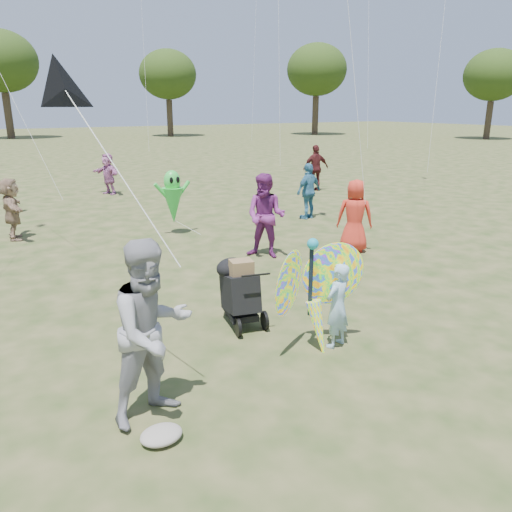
{
  "coord_description": "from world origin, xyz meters",
  "views": [
    {
      "loc": [
        -4.09,
        -4.88,
        3.36
      ],
      "look_at": [
        -0.2,
        1.5,
        1.1
      ],
      "focal_mm": 35.0,
      "sensor_mm": 36.0,
      "label": 1
    }
  ],
  "objects_px": {
    "adult_man": "(152,331)",
    "crowd_c": "(309,191)",
    "child_girl": "(337,306)",
    "crowd_e": "(266,216)",
    "crowd_d": "(12,209)",
    "jogging_stroller": "(239,288)",
    "butterfly_kite": "(314,294)",
    "crowd_a": "(355,216)",
    "crowd_j": "(108,174)",
    "crowd_h": "(316,168)",
    "alien_kite": "(173,199)"
  },
  "relations": [
    {
      "from": "adult_man",
      "to": "crowd_c",
      "type": "bearing_deg",
      "value": 29.44
    },
    {
      "from": "crowd_j",
      "to": "crowd_c",
      "type": "bearing_deg",
      "value": 7.56
    },
    {
      "from": "crowd_a",
      "to": "crowd_e",
      "type": "distance_m",
      "value": 2.17
    },
    {
      "from": "crowd_c",
      "to": "crowd_h",
      "type": "height_order",
      "value": "crowd_h"
    },
    {
      "from": "child_girl",
      "to": "crowd_a",
      "type": "distance_m",
      "value": 5.1
    },
    {
      "from": "crowd_h",
      "to": "jogging_stroller",
      "type": "bearing_deg",
      "value": 59.72
    },
    {
      "from": "adult_man",
      "to": "crowd_j",
      "type": "distance_m",
      "value": 15.42
    },
    {
      "from": "crowd_d",
      "to": "jogging_stroller",
      "type": "relative_size",
      "value": 1.44
    },
    {
      "from": "crowd_a",
      "to": "crowd_h",
      "type": "xyz_separation_m",
      "value": [
        4.7,
        7.52,
        0.06
      ]
    },
    {
      "from": "adult_man",
      "to": "crowd_j",
      "type": "height_order",
      "value": "adult_man"
    },
    {
      "from": "child_girl",
      "to": "crowd_h",
      "type": "relative_size",
      "value": 0.68
    },
    {
      "from": "adult_man",
      "to": "crowd_e",
      "type": "bearing_deg",
      "value": 32.04
    },
    {
      "from": "crowd_a",
      "to": "butterfly_kite",
      "type": "bearing_deg",
      "value": 83.61
    },
    {
      "from": "crowd_c",
      "to": "crowd_j",
      "type": "relative_size",
      "value": 1.06
    },
    {
      "from": "crowd_e",
      "to": "jogging_stroller",
      "type": "relative_size",
      "value": 1.73
    },
    {
      "from": "crowd_d",
      "to": "crowd_e",
      "type": "height_order",
      "value": "crowd_e"
    },
    {
      "from": "adult_man",
      "to": "crowd_d",
      "type": "relative_size",
      "value": 1.28
    },
    {
      "from": "adult_man",
      "to": "crowd_h",
      "type": "distance_m",
      "value": 15.91
    },
    {
      "from": "adult_man",
      "to": "crowd_h",
      "type": "xyz_separation_m",
      "value": [
        11.11,
        11.39,
        -0.1
      ]
    },
    {
      "from": "crowd_c",
      "to": "butterfly_kite",
      "type": "distance_m",
      "value": 8.7
    },
    {
      "from": "crowd_d",
      "to": "jogging_stroller",
      "type": "bearing_deg",
      "value": -158.44
    },
    {
      "from": "crowd_a",
      "to": "crowd_e",
      "type": "height_order",
      "value": "crowd_e"
    },
    {
      "from": "crowd_c",
      "to": "jogging_stroller",
      "type": "distance_m",
      "value": 8.03
    },
    {
      "from": "child_girl",
      "to": "crowd_j",
      "type": "bearing_deg",
      "value": -108.99
    },
    {
      "from": "crowd_c",
      "to": "crowd_h",
      "type": "bearing_deg",
      "value": -143.07
    },
    {
      "from": "butterfly_kite",
      "to": "alien_kite",
      "type": "xyz_separation_m",
      "value": [
        0.88,
        7.25,
        0.13
      ]
    },
    {
      "from": "child_girl",
      "to": "crowd_e",
      "type": "relative_size",
      "value": 0.65
    },
    {
      "from": "adult_man",
      "to": "crowd_d",
      "type": "height_order",
      "value": "adult_man"
    },
    {
      "from": "jogging_stroller",
      "to": "alien_kite",
      "type": "relative_size",
      "value": 0.64
    },
    {
      "from": "crowd_e",
      "to": "alien_kite",
      "type": "distance_m",
      "value": 3.21
    },
    {
      "from": "crowd_j",
      "to": "crowd_e",
      "type": "bearing_deg",
      "value": -16.34
    },
    {
      "from": "jogging_stroller",
      "to": "butterfly_kite",
      "type": "xyz_separation_m",
      "value": [
        0.48,
        -1.3,
        0.23
      ]
    },
    {
      "from": "crowd_j",
      "to": "child_girl",
      "type": "bearing_deg",
      "value": -23.35
    },
    {
      "from": "jogging_stroller",
      "to": "alien_kite",
      "type": "xyz_separation_m",
      "value": [
        1.36,
        5.95,
        0.36
      ]
    },
    {
      "from": "adult_man",
      "to": "crowd_d",
      "type": "distance_m",
      "value": 9.31
    },
    {
      "from": "adult_man",
      "to": "crowd_h",
      "type": "bearing_deg",
      "value": 31.46
    },
    {
      "from": "child_girl",
      "to": "crowd_d",
      "type": "xyz_separation_m",
      "value": [
        -3.21,
        9.05,
        0.17
      ]
    },
    {
      "from": "crowd_h",
      "to": "butterfly_kite",
      "type": "height_order",
      "value": "crowd_h"
    },
    {
      "from": "adult_man",
      "to": "alien_kite",
      "type": "relative_size",
      "value": 1.18
    },
    {
      "from": "crowd_e",
      "to": "crowd_h",
      "type": "distance_m",
      "value": 9.62
    },
    {
      "from": "child_girl",
      "to": "crowd_a",
      "type": "bearing_deg",
      "value": -150.47
    },
    {
      "from": "crowd_a",
      "to": "crowd_c",
      "type": "xyz_separation_m",
      "value": [
        1.26,
        3.46,
        -0.01
      ]
    },
    {
      "from": "crowd_a",
      "to": "butterfly_kite",
      "type": "height_order",
      "value": "crowd_a"
    },
    {
      "from": "crowd_e",
      "to": "butterfly_kite",
      "type": "relative_size",
      "value": 1.04
    },
    {
      "from": "crowd_j",
      "to": "butterfly_kite",
      "type": "relative_size",
      "value": 0.87
    },
    {
      "from": "crowd_c",
      "to": "crowd_e",
      "type": "relative_size",
      "value": 0.89
    },
    {
      "from": "crowd_d",
      "to": "jogging_stroller",
      "type": "height_order",
      "value": "crowd_d"
    },
    {
      "from": "crowd_d",
      "to": "crowd_h",
      "type": "bearing_deg",
      "value": -75.47
    },
    {
      "from": "child_girl",
      "to": "crowd_d",
      "type": "distance_m",
      "value": 9.61
    },
    {
      "from": "crowd_d",
      "to": "jogging_stroller",
      "type": "distance_m",
      "value": 8.02
    }
  ]
}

